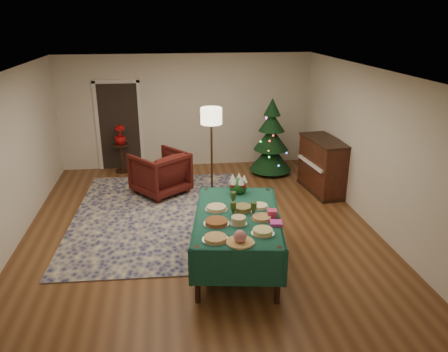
{
  "coord_description": "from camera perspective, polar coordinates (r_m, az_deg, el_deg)",
  "views": [
    {
      "loc": [
        -0.54,
        -6.89,
        3.51
      ],
      "look_at": [
        0.39,
        -0.24,
        1.04
      ],
      "focal_mm": 35.0,
      "sensor_mm": 36.0,
      "label": 1
    }
  ],
  "objects": [
    {
      "name": "potted_plant",
      "position": [
        10.5,
        -13.41,
        4.74
      ],
      "size": [
        0.26,
        0.46,
        0.26
      ],
      "primitive_type": "imported",
      "color": "#A20B0D",
      "rests_on": "side_table"
    },
    {
      "name": "napkin_stack",
      "position": [
        6.05,
        6.83,
        -6.14
      ],
      "size": [
        0.19,
        0.19,
        0.04
      ],
      "primitive_type": "cube",
      "rotation": [
        0.0,
        0.0,
        -0.16
      ],
      "color": "#D53BA6",
      "rests_on": "buffet_table"
    },
    {
      "name": "platter_6",
      "position": [
        6.44,
        -1.01,
        -4.22
      ],
      "size": [
        0.34,
        0.34,
        0.06
      ],
      "color": "silver",
      "rests_on": "buffet_table"
    },
    {
      "name": "platter_3",
      "position": [
        6.02,
        -0.99,
        -6.05
      ],
      "size": [
        0.36,
        0.36,
        0.06
      ],
      "color": "silver",
      "rests_on": "buffet_table"
    },
    {
      "name": "platter_0",
      "position": [
        5.61,
        -1.14,
        -8.15
      ],
      "size": [
        0.34,
        0.34,
        0.05
      ],
      "color": "silver",
      "rests_on": "buffet_table"
    },
    {
      "name": "doorway",
      "position": [
        10.7,
        -13.52,
        6.61
      ],
      "size": [
        1.08,
        0.04,
        2.16
      ],
      "color": "black",
      "rests_on": "ground"
    },
    {
      "name": "centerpiece",
      "position": [
        7.02,
        1.85,
        -1.09
      ],
      "size": [
        0.29,
        0.3,
        0.34
      ],
      "color": "#1E4C1E",
      "rests_on": "buffet_table"
    },
    {
      "name": "goblet_2",
      "position": [
        6.27,
        1.2,
        -4.2
      ],
      "size": [
        0.09,
        0.09,
        0.19
      ],
      "color": "#2D471E",
      "rests_on": "buffet_table"
    },
    {
      "name": "platter_8",
      "position": [
        6.54,
        4.68,
        -3.95
      ],
      "size": [
        0.28,
        0.28,
        0.05
      ],
      "color": "silver",
      "rests_on": "buffet_table"
    },
    {
      "name": "platter_2",
      "position": [
        5.78,
        5.09,
        -7.24
      ],
      "size": [
        0.31,
        0.31,
        0.07
      ],
      "color": "silver",
      "rests_on": "buffet_table"
    },
    {
      "name": "platter_5",
      "position": [
        6.18,
        4.95,
        -5.46
      ],
      "size": [
        0.31,
        0.31,
        0.05
      ],
      "color": "silver",
      "rests_on": "buffet_table"
    },
    {
      "name": "armchair",
      "position": [
        9.11,
        -8.36,
        0.66
      ],
      "size": [
        1.31,
        1.3,
        0.99
      ],
      "primitive_type": "imported",
      "rotation": [
        0.0,
        0.0,
        3.8
      ],
      "color": "#44120E",
      "rests_on": "ground"
    },
    {
      "name": "christmas_tree",
      "position": [
        10.19,
        6.17,
        4.68
      ],
      "size": [
        0.99,
        0.99,
        1.78
      ],
      "color": "black",
      "rests_on": "ground"
    },
    {
      "name": "platter_7",
      "position": [
        6.41,
        2.43,
        -4.26
      ],
      "size": [
        0.31,
        0.31,
        0.08
      ],
      "color": "silver",
      "rests_on": "buffet_table"
    },
    {
      "name": "goblet_1",
      "position": [
        6.27,
        3.9,
        -4.22
      ],
      "size": [
        0.09,
        0.09,
        0.19
      ],
      "color": "#2D471E",
      "rests_on": "buffet_table"
    },
    {
      "name": "gift_box",
      "position": [
        6.25,
        6.29,
        -4.89
      ],
      "size": [
        0.15,
        0.15,
        0.11
      ],
      "primitive_type": "cube",
      "rotation": [
        0.0,
        0.0,
        -0.16
      ],
      "color": "#DB3C63",
      "rests_on": "buffet_table"
    },
    {
      "name": "piano",
      "position": [
        9.34,
        12.81,
        1.26
      ],
      "size": [
        0.75,
        1.37,
        1.14
      ],
      "color": "black",
      "rests_on": "ground"
    },
    {
      "name": "platter_4",
      "position": [
        6.0,
        1.91,
        -5.86
      ],
      "size": [
        0.24,
        0.24,
        0.11
      ],
      "color": "silver",
      "rests_on": "buffet_table"
    },
    {
      "name": "rug",
      "position": [
        8.28,
        -8.19,
        -5.03
      ],
      "size": [
        3.38,
        4.34,
        0.02
      ],
      "primitive_type": "cube",
      "rotation": [
        0.0,
        0.0,
        -0.04
      ],
      "color": "#131747",
      "rests_on": "ground"
    },
    {
      "name": "goblet_0",
      "position": [
        6.62,
        1.2,
        -2.82
      ],
      "size": [
        0.09,
        0.09,
        0.19
      ],
      "color": "#2D471E",
      "rests_on": "buffet_table"
    },
    {
      "name": "platter_1",
      "position": [
        5.52,
        2.11,
        -8.12
      ],
      "size": [
        0.36,
        0.36,
        0.18
      ],
      "color": "silver",
      "rests_on": "buffet_table"
    },
    {
      "name": "room_shell",
      "position": [
        7.24,
        -3.34,
        2.82
      ],
      "size": [
        7.0,
        7.0,
        7.0
      ],
      "color": "#593319",
      "rests_on": "ground"
    },
    {
      "name": "buffet_table",
      "position": [
        6.39,
        1.74,
        -6.31
      ],
      "size": [
        1.55,
        2.27,
        0.82
      ],
      "color": "black",
      "rests_on": "ground"
    },
    {
      "name": "side_table",
      "position": [
        10.63,
        -13.2,
        2.26
      ],
      "size": [
        0.38,
        0.38,
        0.68
      ],
      "color": "black",
      "rests_on": "ground"
    },
    {
      "name": "floor_lamp",
      "position": [
        8.84,
        -1.67,
        7.17
      ],
      "size": [
        0.43,
        0.43,
        1.79
      ],
      "color": "#A57F3F",
      "rests_on": "ground"
    }
  ]
}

